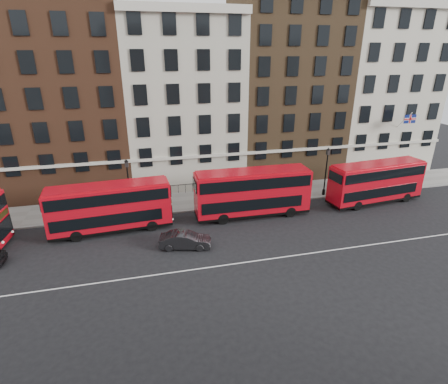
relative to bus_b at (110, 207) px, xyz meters
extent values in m
plane|color=black|center=(8.30, -5.68, -2.33)|extent=(120.00, 120.00, 0.00)
cube|color=gray|center=(8.30, 4.82, -2.25)|extent=(80.00, 5.00, 0.15)
cube|color=gray|center=(8.30, 2.32, -2.25)|extent=(80.00, 0.30, 0.16)
cube|color=white|center=(8.30, -7.68, -2.32)|extent=(70.00, 0.12, 0.01)
cube|color=brown|center=(-4.50, 12.32, 8.67)|extent=(12.80, 10.00, 22.00)
cube|color=#ADAB99|center=(8.30, 12.32, 7.17)|extent=(12.80, 10.00, 19.00)
cube|color=beige|center=(8.30, 7.07, 16.27)|extent=(12.80, 0.50, 0.80)
cube|color=brown|center=(21.10, 12.32, 8.17)|extent=(12.80, 10.00, 21.00)
cube|color=beige|center=(33.90, 12.32, 7.67)|extent=(12.80, 10.00, 20.00)
cube|color=beige|center=(33.90, 7.07, 17.27)|extent=(12.80, 0.50, 0.80)
cube|color=black|center=(-8.16, -0.62, -0.71)|extent=(0.34, 2.28, 1.35)
cube|color=black|center=(-8.16, -0.62, 0.40)|extent=(0.31, 1.97, 0.44)
cube|color=red|center=(0.03, 0.00, -0.05)|extent=(10.40, 3.13, 3.86)
cube|color=black|center=(0.03, 0.00, -1.87)|extent=(10.41, 3.17, 0.23)
cube|color=black|center=(-0.26, -0.02, -0.71)|extent=(9.24, 3.13, 1.03)
cube|color=black|center=(0.03, 0.00, 1.14)|extent=(10.02, 3.18, 0.98)
cube|color=red|center=(0.03, 0.00, 1.92)|extent=(10.10, 2.91, 0.18)
cube|color=black|center=(5.19, 0.35, -0.81)|extent=(0.22, 2.15, 1.27)
cube|color=black|center=(5.19, 0.35, 0.23)|extent=(0.20, 1.86, 0.41)
cylinder|color=black|center=(3.42, -0.87, -1.84)|extent=(0.99, 0.34, 0.98)
cylinder|color=black|center=(3.28, 1.32, -1.84)|extent=(0.99, 0.34, 0.98)
cylinder|color=black|center=(-2.82, -1.29, -1.84)|extent=(0.99, 0.34, 0.98)
cylinder|color=black|center=(-2.97, 0.90, -1.84)|extent=(0.99, 0.34, 0.98)
cube|color=red|center=(12.98, 0.00, 0.08)|extent=(10.90, 2.72, 4.09)
cube|color=black|center=(12.98, 0.00, -1.84)|extent=(10.90, 2.77, 0.25)
cube|color=black|center=(12.67, 0.01, -0.62)|extent=(9.66, 2.79, 1.09)
cube|color=black|center=(12.98, 0.00, 1.35)|extent=(10.49, 2.80, 1.04)
cube|color=red|center=(12.98, 0.00, 2.18)|extent=(10.59, 2.51, 0.19)
cube|color=black|center=(18.46, -0.07, -0.72)|extent=(0.11, 2.28, 1.35)
cube|color=black|center=(18.46, -0.07, 0.39)|extent=(0.11, 1.97, 0.43)
cylinder|color=black|center=(16.49, -1.20, -1.81)|extent=(1.04, 0.30, 1.04)
cylinder|color=black|center=(16.52, 1.12, -1.81)|extent=(1.04, 0.30, 1.04)
cylinder|color=black|center=(9.86, -1.12, -1.81)|extent=(1.04, 0.30, 1.04)
cylinder|color=black|center=(9.89, 1.20, -1.81)|extent=(1.04, 0.30, 1.04)
cube|color=red|center=(26.43, 0.00, -0.05)|extent=(10.46, 3.50, 3.86)
cube|color=black|center=(26.43, 0.00, -1.87)|extent=(10.47, 3.54, 0.23)
cube|color=black|center=(26.14, -0.03, -0.71)|extent=(9.30, 3.46, 1.03)
cube|color=black|center=(26.43, 0.00, 1.14)|extent=(10.08, 3.54, 0.98)
cube|color=red|center=(26.43, 0.00, 1.92)|extent=(10.15, 3.28, 0.18)
cube|color=black|center=(31.57, 0.54, -0.81)|extent=(0.30, 2.15, 1.27)
cube|color=black|center=(31.57, 0.54, 0.23)|extent=(0.27, 1.86, 0.41)
cylinder|color=black|center=(29.85, -0.74, -1.84)|extent=(1.00, 0.37, 0.98)
cylinder|color=black|center=(29.62, 1.44, -1.84)|extent=(1.00, 0.37, 0.98)
cylinder|color=black|center=(23.63, -1.39, -1.84)|extent=(1.00, 0.37, 0.98)
cylinder|color=black|center=(23.40, 0.78, -1.84)|extent=(1.00, 0.37, 0.98)
imported|color=black|center=(5.90, -4.44, -1.64)|extent=(4.37, 2.34, 1.37)
cylinder|color=black|center=(1.63, 3.52, 0.12)|extent=(0.14, 0.14, 4.60)
cylinder|color=black|center=(1.63, 3.52, -1.88)|extent=(0.32, 0.32, 0.60)
cube|color=#262626|center=(1.63, 3.52, 2.67)|extent=(0.32, 0.32, 0.55)
cone|color=black|center=(1.63, 3.52, 3.02)|extent=(0.44, 0.44, 0.25)
cylinder|color=black|center=(22.19, 2.82, 0.12)|extent=(0.14, 0.14, 4.60)
cylinder|color=black|center=(22.19, 2.82, -1.88)|extent=(0.32, 0.32, 0.60)
cube|color=#262626|center=(22.19, 2.82, 2.67)|extent=(0.32, 0.32, 0.55)
cone|color=black|center=(22.19, 2.82, 3.02)|extent=(0.44, 0.44, 0.25)
cylinder|color=black|center=(30.89, 3.11, -0.88)|extent=(0.12, 0.12, 2.60)
cube|color=black|center=(30.89, 2.96, 0.72)|extent=(0.25, 0.30, 0.75)
sphere|color=red|center=(30.89, 2.79, 0.94)|extent=(0.14, 0.14, 0.14)
sphere|color=#0C9919|center=(30.89, 2.79, 0.50)|extent=(0.14, 0.14, 0.14)
camera|label=1|loc=(3.07, -29.13, 12.52)|focal=28.00mm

